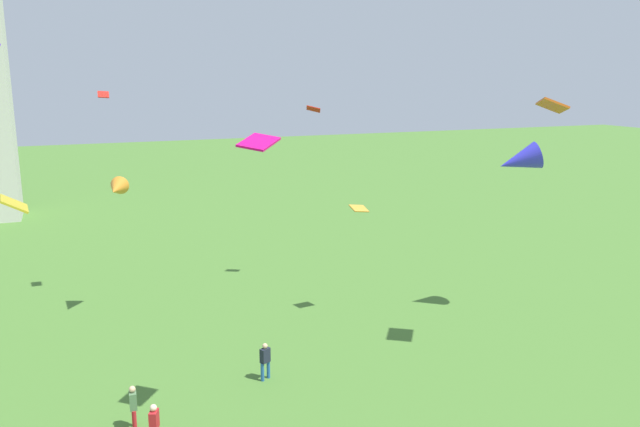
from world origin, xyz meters
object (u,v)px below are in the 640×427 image
(person_1, at_px, (265,359))
(kite_flying_9, at_px, (519,161))
(person_0, at_px, (154,424))
(kite_flying_7, at_px, (359,208))
(kite_flying_2, at_px, (259,142))
(kite_flying_4, at_px, (116,189))
(kite_flying_6, at_px, (14,204))
(person_2, at_px, (133,405))
(kite_flying_0, at_px, (313,109))
(kite_flying_8, at_px, (552,106))
(kite_flying_5, at_px, (103,94))

(person_1, xyz_separation_m, kite_flying_9, (14.16, 2.29, 7.22))
(person_0, xyz_separation_m, kite_flying_7, (11.65, 8.71, 4.73))
(kite_flying_2, height_order, kite_flying_7, kite_flying_2)
(kite_flying_4, distance_m, kite_flying_7, 12.23)
(person_1, bearing_deg, kite_flying_7, 9.69)
(person_0, bearing_deg, kite_flying_6, 43.86)
(person_2, bearing_deg, kite_flying_9, -75.21)
(kite_flying_0, bearing_deg, kite_flying_9, 158.24)
(person_1, xyz_separation_m, kite_flying_0, (6.49, 10.94, 9.52))
(kite_flying_6, bearing_deg, kite_flying_2, 32.50)
(person_2, bearing_deg, kite_flying_4, -0.85)
(kite_flying_7, distance_m, kite_flying_8, 10.68)
(person_0, bearing_deg, person_2, 39.36)
(person_0, xyz_separation_m, kite_flying_4, (0.24, 13.01, 5.81))
(person_2, height_order, kite_flying_7, kite_flying_7)
(kite_flying_7, height_order, kite_flying_9, kite_flying_9)
(kite_flying_9, bearing_deg, kite_flying_0, -118.16)
(person_1, distance_m, kite_flying_4, 12.14)
(person_0, bearing_deg, kite_flying_5, 21.67)
(kite_flying_0, relative_size, kite_flying_2, 0.54)
(kite_flying_8, bearing_deg, kite_flying_0, 49.33)
(kite_flying_5, relative_size, kite_flying_6, 0.43)
(person_0, height_order, kite_flying_5, kite_flying_5)
(person_1, relative_size, kite_flying_0, 1.79)
(person_2, xyz_separation_m, kite_flying_4, (0.75, 11.38, 5.82))
(kite_flying_0, bearing_deg, person_0, 78.28)
(kite_flying_5, bearing_deg, kite_flying_6, -37.26)
(person_0, distance_m, kite_flying_0, 20.67)
(kite_flying_6, bearing_deg, kite_flying_7, 78.49)
(kite_flying_6, relative_size, kite_flying_8, 0.98)
(kite_flying_0, relative_size, kite_flying_9, 0.34)
(kite_flying_6, distance_m, kite_flying_9, 23.92)
(person_1, xyz_separation_m, kite_flying_6, (-9.20, 7.25, 5.86))
(kite_flying_0, distance_m, kite_flying_5, 11.43)
(person_1, xyz_separation_m, kite_flying_7, (6.72, 5.25, 4.78))
(person_1, relative_size, kite_flying_8, 0.85)
(kite_flying_7, xyz_separation_m, kite_flying_8, (4.96, -7.76, 5.41))
(kite_flying_7, xyz_separation_m, kite_flying_9, (7.44, -2.96, 2.44))
(kite_flying_6, bearing_deg, person_2, 18.22)
(kite_flying_2, xyz_separation_m, kite_flying_8, (12.81, 1.01, 0.90))
(person_2, distance_m, kite_flying_8, 19.91)
(kite_flying_2, height_order, kite_flying_6, kite_flying_2)
(person_2, height_order, kite_flying_5, kite_flying_5)
(person_1, distance_m, kite_flying_9, 16.06)
(kite_flying_2, distance_m, kite_flying_8, 12.88)
(kite_flying_8, bearing_deg, person_1, 106.10)
(person_2, relative_size, kite_flying_5, 2.09)
(person_2, distance_m, kite_flying_5, 17.64)
(person_0, xyz_separation_m, kite_flying_9, (19.09, 5.74, 7.17))
(kite_flying_7, bearing_deg, kite_flying_8, 111.03)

